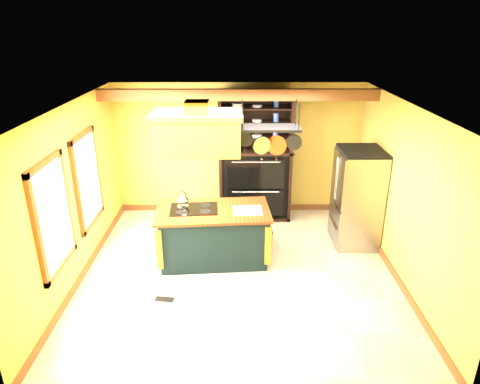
{
  "coord_description": "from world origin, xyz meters",
  "views": [
    {
      "loc": [
        -0.01,
        -5.96,
        3.82
      ],
      "look_at": [
        0.02,
        0.3,
        1.3
      ],
      "focal_mm": 32.0,
      "sensor_mm": 36.0,
      "label": 1
    }
  ],
  "objects_px": {
    "range_hood": "(198,131)",
    "kitchen_island": "(213,234)",
    "refrigerator": "(357,200)",
    "hutch": "(255,172)",
    "pot_rack": "(270,134)"
  },
  "relations": [
    {
      "from": "range_hood",
      "to": "refrigerator",
      "type": "height_order",
      "value": "range_hood"
    },
    {
      "from": "pot_rack",
      "to": "hutch",
      "type": "xyz_separation_m",
      "value": [
        -0.15,
        1.78,
        -1.24
      ]
    },
    {
      "from": "range_hood",
      "to": "kitchen_island",
      "type": "bearing_deg",
      "value": 0.17
    },
    {
      "from": "pot_rack",
      "to": "hutch",
      "type": "height_order",
      "value": "pot_rack"
    },
    {
      "from": "kitchen_island",
      "to": "hutch",
      "type": "relative_size",
      "value": 0.77
    },
    {
      "from": "kitchen_island",
      "to": "pot_rack",
      "type": "distance_m",
      "value": 1.95
    },
    {
      "from": "kitchen_island",
      "to": "range_hood",
      "type": "distance_m",
      "value": 1.78
    },
    {
      "from": "kitchen_island",
      "to": "range_hood",
      "type": "xyz_separation_m",
      "value": [
        -0.2,
        -0.0,
        1.77
      ]
    },
    {
      "from": "pot_rack",
      "to": "refrigerator",
      "type": "height_order",
      "value": "pot_rack"
    },
    {
      "from": "hutch",
      "to": "pot_rack",
      "type": "bearing_deg",
      "value": -85.34
    },
    {
      "from": "range_hood",
      "to": "pot_rack",
      "type": "relative_size",
      "value": 1.42
    },
    {
      "from": "pot_rack",
      "to": "hutch",
      "type": "relative_size",
      "value": 0.39
    },
    {
      "from": "hutch",
      "to": "kitchen_island",
      "type": "bearing_deg",
      "value": -113.14
    },
    {
      "from": "kitchen_island",
      "to": "pot_rack",
      "type": "bearing_deg",
      "value": -4.0
    },
    {
      "from": "kitchen_island",
      "to": "pot_rack",
      "type": "height_order",
      "value": "pot_rack"
    }
  ]
}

